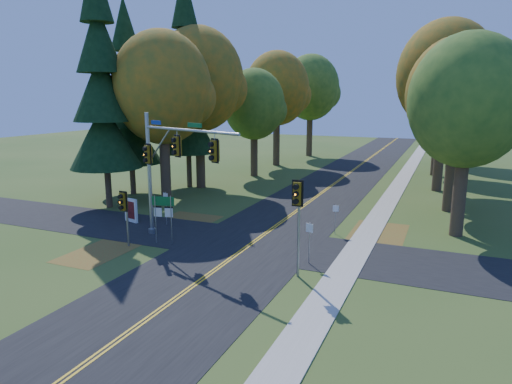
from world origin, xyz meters
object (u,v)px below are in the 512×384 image
at_px(east_signal_pole, 298,204).
at_px(route_sign_cluster, 163,210).
at_px(traffic_mast, 167,160).
at_px(info_kiosk, 131,210).

distance_m(east_signal_pole, route_sign_cluster, 9.51).
height_order(traffic_mast, east_signal_pole, traffic_mast).
height_order(east_signal_pole, info_kiosk, east_signal_pole).
bearing_deg(traffic_mast, info_kiosk, 174.50).
bearing_deg(traffic_mast, route_sign_cluster, -71.76).
bearing_deg(traffic_mast, east_signal_pole, 5.66).
height_order(traffic_mast, route_sign_cluster, traffic_mast).
relative_size(traffic_mast, route_sign_cluster, 2.69).
bearing_deg(east_signal_pole, traffic_mast, 166.04).
xyz_separation_m(traffic_mast, route_sign_cluster, (-0.03, -0.61, -2.94)).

